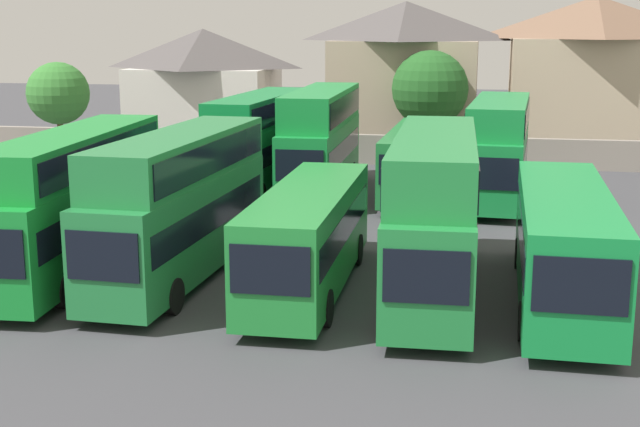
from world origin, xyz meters
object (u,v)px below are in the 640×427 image
object	(u,v)px
tree_behind_wall	(58,94)
house_terrace_left	(204,84)
tree_left_of_lot	(430,89)
bus_7	(321,136)
house_terrace_right	(593,73)
bus_5	(564,240)
bus_9	(499,145)
bus_3	(309,233)
bus_2	(181,198)
bus_4	(434,206)
house_terrace_centre	(405,74)
bus_6	(259,137)
bus_8	(416,158)
bus_1	(74,195)

from	to	relation	value
tree_behind_wall	house_terrace_left	bearing A→B (deg)	63.36
tree_left_of_lot	bus_7	bearing A→B (deg)	-110.93
house_terrace_right	bus_5	bearing A→B (deg)	-97.70
bus_9	tree_left_of_lot	xyz separation A→B (m)	(-4.07, 12.80, 1.65)
bus_3	bus_5	distance (m)	7.94
bus_9	tree_behind_wall	distance (m)	27.23
bus_2	bus_3	bearing A→B (deg)	84.94
bus_4	house_terrace_centre	bearing A→B (deg)	-174.81
bus_5	bus_9	size ratio (longest dim) A/B	1.11
bus_6	tree_behind_wall	world-z (taller)	tree_behind_wall
bus_2	bus_5	size ratio (longest dim) A/B	0.96
bus_2	bus_9	xyz separation A→B (m)	(10.68, 15.09, -0.01)
bus_2	bus_8	size ratio (longest dim) A/B	1.04
bus_1	bus_7	distance (m)	16.65
bus_7	bus_2	bearing A→B (deg)	-7.77
bus_4	tree_behind_wall	distance (m)	32.96
tree_behind_wall	bus_5	bearing A→B (deg)	-39.29
bus_6	tree_behind_wall	bearing A→B (deg)	-111.95
bus_5	bus_6	distance (m)	21.24
bus_9	bus_7	bearing A→B (deg)	-89.82
bus_7	bus_9	xyz separation A→B (m)	(8.74, -0.57, -0.17)
bus_2	house_terrace_right	xyz separation A→B (m)	(17.00, 33.53, 2.41)
house_terrace_centre	bus_9	bearing A→B (deg)	-71.23
house_terrace_right	bus_8	bearing A→B (deg)	-120.05
bus_4	bus_6	distance (m)	18.70
tree_left_of_lot	bus_3	bearing A→B (deg)	-94.29
bus_8	bus_9	size ratio (longest dim) A/B	1.03
bus_4	bus_9	distance (m)	15.48
bus_5	tree_behind_wall	distance (m)	36.15
house_terrace_left	house_terrace_right	xyz separation A→B (m)	(26.88, -0.10, 1.08)
bus_9	house_terrace_left	world-z (taller)	house_terrace_left
bus_3	bus_9	size ratio (longest dim) A/B	1.02
bus_1	tree_left_of_lot	world-z (taller)	tree_left_of_lot
house_terrace_centre	bus_7	bearing A→B (deg)	-98.86
bus_8	house_terrace_left	world-z (taller)	house_terrace_left
bus_4	bus_5	bearing A→B (deg)	85.24
bus_4	bus_7	distance (m)	17.15
bus_6	house_terrace_right	bearing A→B (deg)	137.20
bus_6	tree_left_of_lot	size ratio (longest dim) A/B	1.71
bus_3	bus_8	world-z (taller)	bus_3
bus_8	bus_7	bearing A→B (deg)	-87.42
bus_2	house_terrace_left	size ratio (longest dim) A/B	1.11
bus_4	bus_1	bearing A→B (deg)	-92.51
bus_3	bus_6	bearing A→B (deg)	-160.86
bus_9	tree_left_of_lot	distance (m)	13.53
bus_4	bus_8	size ratio (longest dim) A/B	1.07
house_terrace_centre	house_terrace_right	bearing A→B (deg)	2.87
bus_4	tree_left_of_lot	bearing A→B (deg)	-177.67
bus_7	bus_4	bearing A→B (deg)	21.49
house_terrace_centre	house_terrace_right	distance (m)	12.40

